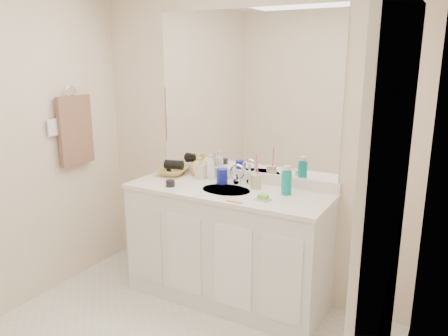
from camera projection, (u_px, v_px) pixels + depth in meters
wall_back at (245, 140)px, 3.35m from camera, size 2.60×0.02×2.40m
wall_right at (399, 227)px, 1.64m from camera, size 0.02×2.60×2.40m
vanity_cabinet at (227, 246)px, 3.31m from camera, size 1.50×0.55×0.85m
countertop at (227, 191)px, 3.20m from camera, size 1.52×0.57×0.03m
backsplash at (243, 176)px, 3.41m from camera, size 1.52×0.03×0.08m
sink_basin at (226, 191)px, 3.18m from camera, size 0.37×0.37×0.02m
faucet at (237, 177)px, 3.32m from camera, size 0.02×0.02×0.11m
mirror at (245, 93)px, 3.26m from camera, size 1.48×0.01×1.20m
blue_mug at (222, 176)px, 3.32m from camera, size 0.09×0.09×0.12m
tan_cup at (256, 181)px, 3.20m from camera, size 0.10×0.10×0.11m
toothbrush at (257, 169)px, 3.17m from camera, size 0.02×0.04×0.22m
mouthwash_bottle at (286, 183)px, 3.06m from camera, size 0.07×0.07×0.17m
soap_dish at (263, 199)px, 2.95m from camera, size 0.11×0.10×0.01m
green_soap at (263, 197)px, 2.94m from camera, size 0.07×0.05×0.02m
orange_comb at (235, 202)px, 2.90m from camera, size 0.12×0.03×0.00m
dark_jar at (170, 183)px, 3.26m from camera, size 0.08×0.08×0.05m
soap_bottle_white at (210, 166)px, 3.46m from camera, size 0.09×0.09×0.19m
soap_bottle_cream at (201, 168)px, 3.46m from camera, size 0.08×0.08×0.17m
soap_bottle_yellow at (198, 165)px, 3.56m from camera, size 0.15×0.15×0.17m
wicker_basket at (172, 172)px, 3.57m from camera, size 0.28×0.28×0.06m
hair_dryer at (174, 165)px, 3.54m from camera, size 0.16×0.11×0.08m
towel_ring at (70, 92)px, 3.42m from camera, size 0.01×0.11×0.11m
hand_towel at (75, 130)px, 3.49m from camera, size 0.04×0.32×0.55m
switch_plate at (52, 127)px, 3.31m from camera, size 0.01×0.08×0.13m
door at (376, 313)px, 1.44m from camera, size 0.02×0.82×2.00m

